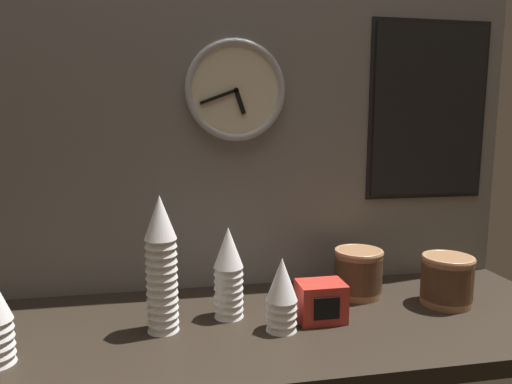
# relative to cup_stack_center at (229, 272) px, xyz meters

# --- Properties ---
(ground_plane) EXTENTS (1.60, 0.56, 0.04)m
(ground_plane) POSITION_rel_cup_stack_center_xyz_m (0.08, -0.03, -0.13)
(ground_plane) COLOR black
(wall_tiled_back) EXTENTS (1.60, 0.03, 1.05)m
(wall_tiled_back) POSITION_rel_cup_stack_center_xyz_m (0.08, 0.23, 0.41)
(wall_tiled_back) COLOR slate
(wall_tiled_back) RESTS_ON ground_plane
(cup_stack_center) EXTENTS (0.07, 0.07, 0.23)m
(cup_stack_center) POSITION_rel_cup_stack_center_xyz_m (0.00, 0.00, 0.00)
(cup_stack_center) COLOR white
(cup_stack_center) RESTS_ON ground_plane
(cup_stack_center_right) EXTENTS (0.07, 0.07, 0.17)m
(cup_stack_center_right) POSITION_rel_cup_stack_center_xyz_m (0.11, -0.10, -0.03)
(cup_stack_center_right) COLOR white
(cup_stack_center_right) RESTS_ON ground_plane
(cup_stack_center_left) EXTENTS (0.07, 0.07, 0.32)m
(cup_stack_center_left) POSITION_rel_cup_stack_center_xyz_m (-0.16, -0.05, 0.05)
(cup_stack_center_left) COLOR white
(cup_stack_center_left) RESTS_ON ground_plane
(bowl_stack_far_right) EXTENTS (0.14, 0.14, 0.13)m
(bowl_stack_far_right) POSITION_rel_cup_stack_center_xyz_m (0.58, -0.02, -0.05)
(bowl_stack_far_right) COLOR #996B47
(bowl_stack_far_right) RESTS_ON ground_plane
(bowl_stack_right) EXTENTS (0.14, 0.14, 0.13)m
(bowl_stack_right) POSITION_rel_cup_stack_center_xyz_m (0.37, 0.08, -0.05)
(bowl_stack_right) COLOR #996B47
(bowl_stack_right) RESTS_ON ground_plane
(wall_clock) EXTENTS (0.28, 0.03, 0.28)m
(wall_clock) POSITION_rel_cup_stack_center_xyz_m (0.05, 0.20, 0.45)
(wall_clock) COLOR beige
(menu_board) EXTENTS (0.38, 0.01, 0.53)m
(menu_board) POSITION_rel_cup_stack_center_xyz_m (0.64, 0.21, 0.40)
(menu_board) COLOR black
(napkin_dispenser) EXTENTS (0.11, 0.09, 0.10)m
(napkin_dispenser) POSITION_rel_cup_stack_center_xyz_m (0.22, -0.06, -0.07)
(napkin_dispenser) COLOR red
(napkin_dispenser) RESTS_ON ground_plane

